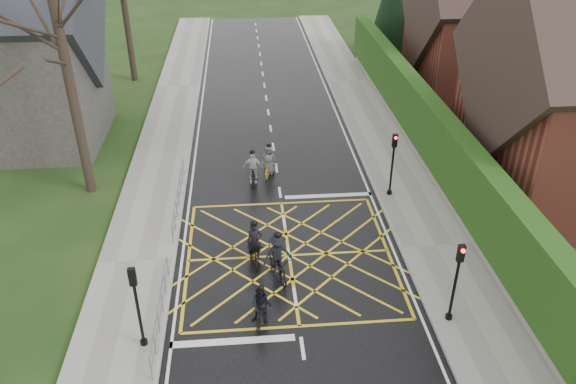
{
  "coord_description": "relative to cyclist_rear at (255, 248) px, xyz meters",
  "views": [
    {
      "loc": [
        -1.59,
        -18.0,
        13.57
      ],
      "look_at": [
        0.2,
        2.81,
        1.3
      ],
      "focal_mm": 35.0,
      "sensor_mm": 36.0,
      "label": 1
    }
  ],
  "objects": [
    {
      "name": "traffic_light_se",
      "position": [
        6.46,
        -4.03,
        1.07
      ],
      "size": [
        0.24,
        0.31,
        3.21
      ],
      "rotation": [
        0.0,
        0.0,
        3.14
      ],
      "color": "black",
      "rests_on": "ground"
    },
    {
      "name": "cyclist_lead",
      "position": [
        0.96,
        7.08,
        -0.02
      ],
      "size": [
        0.99,
        1.79,
        1.66
      ],
      "rotation": [
        0.0,
        0.0,
        -0.25
      ],
      "color": "#BC9116",
      "rests_on": "ground"
    },
    {
      "name": "cyclist_front",
      "position": [
        0.12,
        6.23,
        0.06
      ],
      "size": [
        0.97,
        1.79,
        1.77
      ],
      "rotation": [
        0.0,
        0.0,
        -0.06
      ],
      "color": "black",
      "rests_on": "ground"
    },
    {
      "name": "sidewalk_right",
      "position": [
        7.36,
        0.17,
        -0.52
      ],
      "size": [
        3.0,
        80.0,
        0.15
      ],
      "primitive_type": "cube",
      "color": "gray",
      "rests_on": "ground"
    },
    {
      "name": "railing_north",
      "position": [
        -3.29,
        4.17,
        0.19
      ],
      "size": [
        0.05,
        6.04,
        1.03
      ],
      "color": "slate",
      "rests_on": "ground"
    },
    {
      "name": "stone_wall",
      "position": [
        9.11,
        6.17,
        -0.24
      ],
      "size": [
        0.5,
        38.0,
        0.7
      ],
      "primitive_type": "cube",
      "color": "slate",
      "rests_on": "ground"
    },
    {
      "name": "railing_south",
      "position": [
        -3.29,
        -3.33,
        0.19
      ],
      "size": [
        0.05,
        5.04,
        1.03
      ],
      "color": "slate",
      "rests_on": "ground"
    },
    {
      "name": "traffic_light_sw",
      "position": [
        -3.74,
        -4.32,
        1.07
      ],
      "size": [
        0.24,
        0.31,
        3.21
      ],
      "color": "black",
      "rests_on": "ground"
    },
    {
      "name": "tree_near",
      "position": [
        -7.64,
        6.17,
        7.32
      ],
      "size": [
        9.24,
        9.24,
        11.44
      ],
      "color": "black",
      "rests_on": "ground"
    },
    {
      "name": "hedge",
      "position": [
        9.11,
        6.17,
        1.51
      ],
      "size": [
        0.9,
        38.0,
        2.8
      ],
      "primitive_type": "cube",
      "color": "#163C10",
      "rests_on": "stone_wall"
    },
    {
      "name": "house_far",
      "position": [
        16.11,
        18.17,
        3.77
      ],
      "size": [
        9.8,
        8.8,
        10.3
      ],
      "color": "maroon",
      "rests_on": "ground"
    },
    {
      "name": "cyclist_back",
      "position": [
        0.11,
        -3.55,
        0.02
      ],
      "size": [
        0.86,
        1.68,
        1.62
      ],
      "rotation": [
        0.0,
        0.0,
        -0.26
      ],
      "color": "black",
      "rests_on": "ground"
    },
    {
      "name": "road",
      "position": [
        1.36,
        0.17,
        -0.59
      ],
      "size": [
        9.0,
        80.0,
        0.01
      ],
      "primitive_type": "cube",
      "color": "black",
      "rests_on": "ground"
    },
    {
      "name": "church",
      "position": [
        -12.18,
        12.17,
        4.34
      ],
      "size": [
        8.8,
        7.8,
        11.0
      ],
      "color": "#2D2B28",
      "rests_on": "ground"
    },
    {
      "name": "cyclist_rear",
      "position": [
        0.0,
        0.0,
        0.0
      ],
      "size": [
        0.79,
        1.92,
        1.83
      ],
      "rotation": [
        0.0,
        0.0,
        0.07
      ],
      "color": "black",
      "rests_on": "ground"
    },
    {
      "name": "traffic_light_ne",
      "position": [
        6.46,
        4.37,
        1.07
      ],
      "size": [
        0.24,
        0.31,
        3.21
      ],
      "rotation": [
        0.0,
        0.0,
        3.14
      ],
      "color": "black",
      "rests_on": "ground"
    },
    {
      "name": "cyclist_mid",
      "position": [
        0.84,
        -0.98,
        0.11
      ],
      "size": [
        1.27,
        2.09,
        1.93
      ],
      "rotation": [
        0.0,
        0.0,
        0.25
      ],
      "color": "black",
      "rests_on": "ground"
    },
    {
      "name": "ground",
      "position": [
        1.36,
        0.17,
        -0.59
      ],
      "size": [
        120.0,
        120.0,
        0.0
      ],
      "primitive_type": "plane",
      "color": "black",
      "rests_on": "ground"
    },
    {
      "name": "sidewalk_left",
      "position": [
        -4.64,
        0.17,
        -0.52
      ],
      "size": [
        3.0,
        80.0,
        0.15
      ],
      "primitive_type": "cube",
      "color": "gray",
      "rests_on": "ground"
    }
  ]
}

